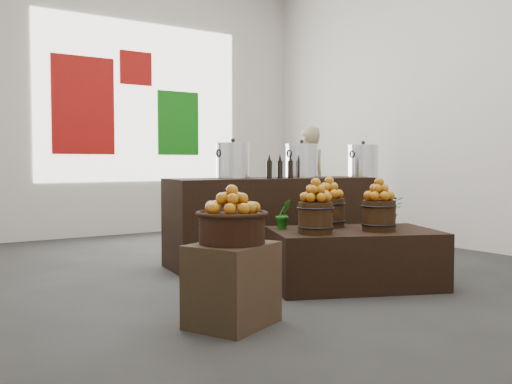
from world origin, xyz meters
TOP-DOWN VIEW (x-y plane):
  - ground at (0.00, 0.00)m, footprint 7.00×7.00m
  - back_wall at (0.00, 3.50)m, footprint 6.00×0.04m
  - back_opening at (0.30, 3.48)m, footprint 3.20×0.02m
  - deco_red_left at (-0.60, 3.47)m, footprint 0.90×0.04m
  - deco_green_right at (0.90, 3.47)m, footprint 0.70×0.04m
  - deco_red_upper at (0.20, 3.47)m, footprint 0.50×0.04m
  - crate at (-1.17, -1.52)m, footprint 0.68×0.63m
  - wicker_basket at (-1.17, -1.52)m, footprint 0.44×0.44m
  - apples_in_basket at (-1.17, -1.52)m, footprint 0.34×0.34m
  - display_table at (0.35, -1.08)m, footprint 1.66×1.38m
  - apple_bucket_front_left at (-0.10, -1.09)m, footprint 0.29×0.29m
  - apples_in_bucket_front_left at (-0.10, -1.09)m, footprint 0.21×0.21m
  - apple_bucket_front_right at (0.48, -1.25)m, footprint 0.29×0.29m
  - apples_in_bucket_front_right at (0.48, -1.25)m, footprint 0.21×0.21m
  - apple_bucket_rear at (0.33, -0.78)m, footprint 0.29×0.29m
  - apples_in_bucket_rear at (0.33, -0.78)m, footprint 0.21×0.21m
  - herb_garnish_right at (0.83, -1.04)m, footprint 0.29×0.26m
  - herb_garnish_left at (-0.12, -0.68)m, footprint 0.15×0.13m
  - counter at (0.41, 0.23)m, footprint 2.33×1.04m
  - stock_pot_left at (-0.05, 0.29)m, footprint 0.35×0.35m
  - stock_pot_center at (0.76, 0.17)m, footprint 0.35×0.35m
  - stock_pot_right at (1.57, 0.05)m, footprint 0.35×0.35m
  - oil_cruets at (0.38, 0.00)m, footprint 0.25×0.10m
  - shopper at (1.98, 1.56)m, footprint 0.59×0.39m

SIDE VIEW (x-z plane):
  - ground at x=0.00m, z-range 0.00..0.00m
  - display_table at x=0.35m, z-range 0.00..0.49m
  - crate at x=-1.17m, z-range 0.00..0.55m
  - counter at x=0.41m, z-range 0.00..0.92m
  - herb_garnish_left at x=-0.12m, z-range 0.49..0.76m
  - apple_bucket_front_left at x=-0.10m, z-range 0.49..0.76m
  - apple_bucket_front_right at x=0.48m, z-range 0.49..0.76m
  - apple_bucket_rear at x=0.33m, z-range 0.49..0.76m
  - herb_garnish_right at x=0.83m, z-range 0.49..0.77m
  - wicker_basket at x=-1.17m, z-range 0.55..0.75m
  - shopper at x=1.98m, z-range 0.00..1.59m
  - apples_in_basket at x=-1.17m, z-range 0.75..0.93m
  - apples_in_bucket_front_left at x=-0.10m, z-range 0.76..0.95m
  - apples_in_bucket_front_right at x=0.48m, z-range 0.76..0.95m
  - apples_in_bucket_rear at x=0.33m, z-range 0.76..0.95m
  - oil_cruets at x=0.38m, z-range 0.92..1.17m
  - stock_pot_left at x=-0.05m, z-range 0.92..1.27m
  - stock_pot_center at x=0.76m, z-range 0.92..1.27m
  - stock_pot_right at x=1.57m, z-range 0.92..1.27m
  - deco_green_right at x=0.90m, z-range 1.20..2.20m
  - deco_red_left at x=-0.60m, z-range 1.20..2.60m
  - back_wall at x=0.00m, z-range 0.00..4.00m
  - back_opening at x=0.30m, z-range 0.80..3.20m
  - deco_red_upper at x=0.20m, z-range 2.25..2.75m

